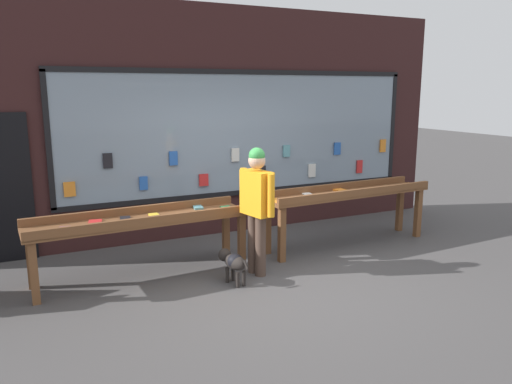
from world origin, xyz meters
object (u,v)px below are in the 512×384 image
(display_table_right, at_px, (348,198))
(person_browsing, at_px, (257,201))
(small_dog, at_px, (233,261))
(display_table_left, at_px, (141,224))

(display_table_right, bearing_deg, person_browsing, -163.34)
(display_table_right, xyz_separation_m, person_browsing, (-1.82, -0.55, 0.23))
(small_dog, bearing_deg, display_table_right, -86.47)
(display_table_right, relative_size, person_browsing, 1.69)
(display_table_left, relative_size, display_table_right, 1.00)
(display_table_left, distance_m, display_table_right, 3.21)
(person_browsing, height_order, small_dog, person_browsing)
(display_table_left, height_order, small_dog, display_table_left)
(display_table_left, distance_m, small_dog, 1.29)
(display_table_left, relative_size, small_dog, 5.15)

